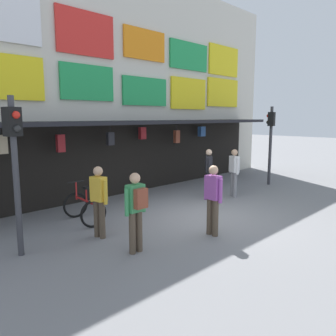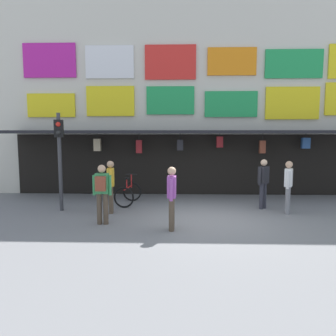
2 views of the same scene
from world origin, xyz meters
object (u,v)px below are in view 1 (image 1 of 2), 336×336
at_px(pedestrian_in_black, 209,170).
at_px(pedestrian_in_red, 136,207).
at_px(traffic_light_near, 15,151).
at_px(traffic_light_far, 271,133).
at_px(pedestrian_in_green, 99,198).
at_px(pedestrian_in_yellow, 234,170).
at_px(bicycle_parked, 84,208).
at_px(pedestrian_in_purple, 213,196).

bearing_deg(pedestrian_in_black, pedestrian_in_red, -157.78).
bearing_deg(traffic_light_near, traffic_light_far, 0.11).
distance_m(pedestrian_in_green, pedestrian_in_black, 5.07).
height_order(traffic_light_near, pedestrian_in_yellow, traffic_light_near).
bearing_deg(bicycle_parked, pedestrian_in_red, -97.21).
distance_m(traffic_light_near, pedestrian_in_yellow, 7.43).
distance_m(bicycle_parked, pedestrian_in_black, 4.73).
relative_size(bicycle_parked, pedestrian_in_purple, 0.74).
height_order(traffic_light_near, bicycle_parked, traffic_light_near).
bearing_deg(traffic_light_far, traffic_light_near, -179.89).
bearing_deg(pedestrian_in_green, traffic_light_far, 1.93).
bearing_deg(pedestrian_in_purple, traffic_light_far, 17.51).
height_order(traffic_light_near, pedestrian_in_purple, traffic_light_near).
relative_size(pedestrian_in_green, pedestrian_in_black, 1.00).
bearing_deg(pedestrian_in_green, traffic_light_near, 171.10).
height_order(traffic_light_near, pedestrian_in_red, traffic_light_near).
bearing_deg(bicycle_parked, pedestrian_in_black, -6.38).
distance_m(traffic_light_far, pedestrian_in_purple, 6.94).
distance_m(pedestrian_in_black, pedestrian_in_yellow, 0.89).
xyz_separation_m(pedestrian_in_yellow, pedestrian_in_red, (-5.60, -1.39, 0.04)).
xyz_separation_m(traffic_light_near, pedestrian_in_yellow, (7.34, -0.18, -1.19)).
xyz_separation_m(traffic_light_near, pedestrian_in_purple, (3.69, -2.04, -1.19)).
bearing_deg(pedestrian_in_black, pedestrian_in_purple, -140.51).
bearing_deg(pedestrian_in_purple, traffic_light_near, 151.05).
xyz_separation_m(bicycle_parked, pedestrian_in_green, (-0.35, -1.26, 0.55)).
height_order(pedestrian_in_yellow, pedestrian_in_purple, same).
relative_size(pedestrian_in_green, pedestrian_in_yellow, 1.00).
xyz_separation_m(bicycle_parked, pedestrian_in_yellow, (5.27, -1.17, 0.55)).
bearing_deg(pedestrian_in_purple, pedestrian_in_yellow, 26.99).
bearing_deg(bicycle_parked, pedestrian_in_green, -105.72).
bearing_deg(pedestrian_in_yellow, pedestrian_in_purple, -153.01).
relative_size(traffic_light_far, pedestrian_in_yellow, 1.90).
bearing_deg(traffic_light_near, pedestrian_in_yellow, -1.41).
bearing_deg(pedestrian_in_red, traffic_light_far, 10.62).
relative_size(pedestrian_in_black, pedestrian_in_purple, 1.00).
height_order(traffic_light_near, pedestrian_in_black, traffic_light_near).
bearing_deg(traffic_light_near, pedestrian_in_purple, -28.95).
xyz_separation_m(traffic_light_far, pedestrian_in_red, (-8.47, -1.59, -1.16)).
bearing_deg(pedestrian_in_black, traffic_light_far, -7.37).
height_order(pedestrian_in_green, pedestrian_in_yellow, same).
height_order(pedestrian_in_black, pedestrian_in_purple, same).
bearing_deg(pedestrian_in_purple, pedestrian_in_black, 39.49).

